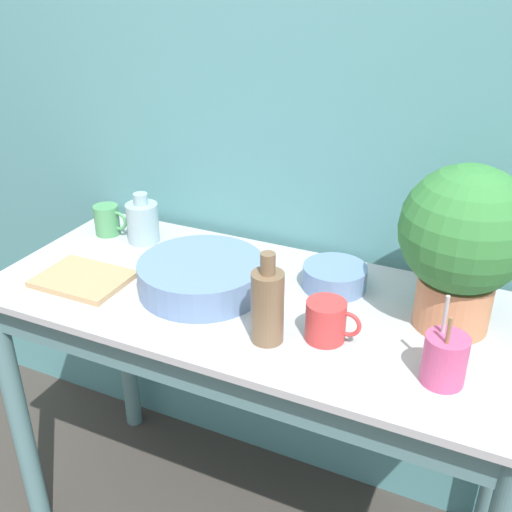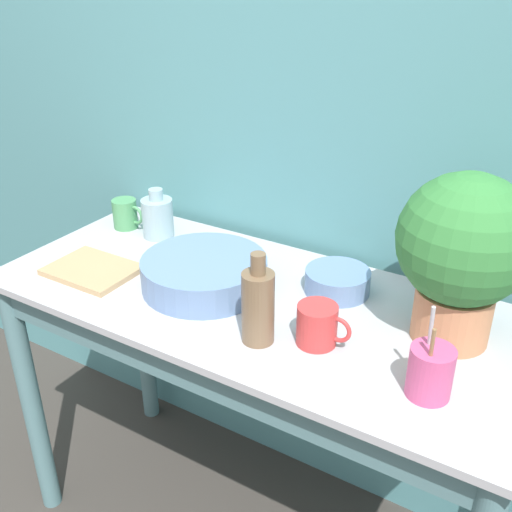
# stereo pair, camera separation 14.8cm
# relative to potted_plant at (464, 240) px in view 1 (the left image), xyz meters

# --- Properties ---
(wall_back) EXTENTS (6.00, 0.05, 2.40)m
(wall_back) POSITION_rel_potted_plant_xyz_m (-0.47, 0.28, 0.09)
(wall_back) COLOR teal
(wall_back) RESTS_ON ground_plane
(counter_table) EXTENTS (1.41, 0.62, 0.88)m
(counter_table) POSITION_rel_potted_plant_xyz_m (-0.47, -0.11, -0.41)
(counter_table) COLOR slate
(counter_table) RESTS_ON ground_plane
(potted_plant) EXTENTS (0.29, 0.29, 0.39)m
(potted_plant) POSITION_rel_potted_plant_xyz_m (0.00, 0.00, 0.00)
(potted_plant) COLOR tan
(potted_plant) RESTS_ON counter_table
(bowl_wash_large) EXTENTS (0.33, 0.33, 0.08)m
(bowl_wash_large) POSITION_rel_potted_plant_xyz_m (-0.62, -0.10, -0.18)
(bowl_wash_large) COLOR #6684B2
(bowl_wash_large) RESTS_ON counter_table
(bottle_tall) EXTENTS (0.07, 0.07, 0.22)m
(bottle_tall) POSITION_rel_potted_plant_xyz_m (-0.37, -0.24, -0.13)
(bottle_tall) COLOR brown
(bottle_tall) RESTS_ON counter_table
(bottle_short) EXTENTS (0.10, 0.10, 0.15)m
(bottle_short) POSITION_rel_potted_plant_xyz_m (-0.92, 0.08, -0.16)
(bottle_short) COLOR #93B2BC
(bottle_short) RESTS_ON counter_table
(mug_green) EXTENTS (0.11, 0.08, 0.09)m
(mug_green) POSITION_rel_potted_plant_xyz_m (-1.05, 0.08, -0.18)
(mug_green) COLOR #4C935B
(mug_green) RESTS_ON counter_table
(mug_red) EXTENTS (0.13, 0.09, 0.10)m
(mug_red) POSITION_rel_potted_plant_xyz_m (-0.25, -0.18, -0.18)
(mug_red) COLOR #C63838
(mug_red) RESTS_ON counter_table
(bowl_small_blue) EXTENTS (0.17, 0.17, 0.06)m
(bowl_small_blue) POSITION_rel_potted_plant_xyz_m (-0.31, 0.06, -0.19)
(bowl_small_blue) COLOR #6684B2
(bowl_small_blue) RESTS_ON counter_table
(utensil_cup) EXTENTS (0.09, 0.09, 0.20)m
(utensil_cup) POSITION_rel_potted_plant_xyz_m (0.02, -0.22, -0.17)
(utensil_cup) COLOR #CC4C7F
(utensil_cup) RESTS_ON counter_table
(tray_board) EXTENTS (0.24, 0.18, 0.02)m
(tray_board) POSITION_rel_potted_plant_xyz_m (-0.93, -0.20, -0.22)
(tray_board) COLOR tan
(tray_board) RESTS_ON counter_table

